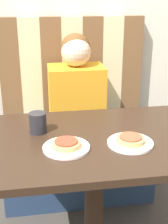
{
  "coord_description": "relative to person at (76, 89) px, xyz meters",
  "views": [
    {
      "loc": [
        -0.26,
        -1.34,
        1.44
      ],
      "look_at": [
        0.0,
        0.34,
        0.77
      ],
      "focal_mm": 50.0,
      "sensor_mm": 36.0,
      "label": 1
    }
  ],
  "objects": [
    {
      "name": "plate_left",
      "position": [
        -0.15,
        -0.79,
        -0.03
      ],
      "size": [
        0.21,
        0.21,
        0.01
      ],
      "color": "white",
      "rests_on": "dining_table"
    },
    {
      "name": "plate_right",
      "position": [
        0.15,
        -0.79,
        -0.03
      ],
      "size": [
        0.21,
        0.21,
        0.01
      ],
      "color": "white",
      "rests_on": "dining_table"
    },
    {
      "name": "booth_backrest",
      "position": [
        -0.0,
        0.23,
        0.07
      ],
      "size": [
        1.05,
        0.06,
        0.79
      ],
      "color": "brown",
      "rests_on": "booth_seat"
    },
    {
      "name": "booth_seat",
      "position": [
        0.0,
        -0.0,
        -0.57
      ],
      "size": [
        1.05,
        0.52,
        0.48
      ],
      "color": "navy",
      "rests_on": "ground_plane"
    },
    {
      "name": "pizza_left",
      "position": [
        -0.15,
        -0.79,
        -0.01
      ],
      "size": [
        0.13,
        0.13,
        0.03
      ],
      "color": "tan",
      "rests_on": "plate_left"
    },
    {
      "name": "dining_table",
      "position": [
        0.0,
        -0.69,
        -0.14
      ],
      "size": [
        1.07,
        0.75,
        0.77
      ],
      "color": "black",
      "rests_on": "ground_plane"
    },
    {
      "name": "drinking_cup",
      "position": [
        -0.27,
        -0.59,
        0.01
      ],
      "size": [
        0.09,
        0.09,
        0.1
      ],
      "color": "#232328",
      "rests_on": "dining_table"
    },
    {
      "name": "person",
      "position": [
        0.0,
        0.0,
        0.0
      ],
      "size": [
        0.37,
        0.26,
        0.7
      ],
      "color": "orange",
      "rests_on": "booth_seat"
    },
    {
      "name": "wall_back",
      "position": [
        0.0,
        0.31,
        0.49
      ],
      "size": [
        7.0,
        0.05,
        2.6
      ],
      "color": "beige",
      "rests_on": "ground_plane"
    },
    {
      "name": "pizza_right",
      "position": [
        0.15,
        -0.79,
        -0.01
      ],
      "size": [
        0.13,
        0.13,
        0.03
      ],
      "color": "tan",
      "rests_on": "plate_right"
    }
  ]
}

